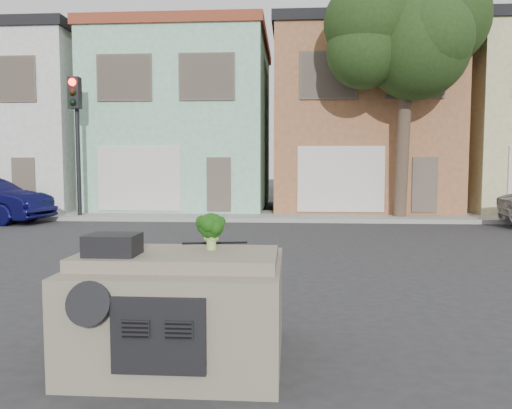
# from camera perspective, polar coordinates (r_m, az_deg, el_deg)

# --- Properties ---
(ground_plane) EXTENTS (120.00, 120.00, 0.00)m
(ground_plane) POSITION_cam_1_polar(r_m,az_deg,el_deg) (8.22, -3.88, -9.33)
(ground_plane) COLOR #303033
(ground_plane) RESTS_ON ground
(sidewalk) EXTENTS (40.00, 3.00, 0.15)m
(sidewalk) POSITION_cam_1_polar(r_m,az_deg,el_deg) (18.54, 0.48, -1.32)
(sidewalk) COLOR gray
(sidewalk) RESTS_ON ground
(townhouse_white) EXTENTS (7.20, 8.20, 7.55)m
(townhouse_white) POSITION_cam_1_polar(r_m,az_deg,el_deg) (25.52, -24.69, 8.20)
(townhouse_white) COLOR silver
(townhouse_white) RESTS_ON ground
(townhouse_mint) EXTENTS (7.20, 8.20, 7.55)m
(townhouse_mint) POSITION_cam_1_polar(r_m,az_deg,el_deg) (22.94, -7.78, 9.02)
(townhouse_mint) COLOR #93D0AA
(townhouse_mint) RESTS_ON ground
(townhouse_tan) EXTENTS (7.20, 8.20, 7.55)m
(townhouse_tan) POSITION_cam_1_polar(r_m,az_deg,el_deg) (22.67, 11.37, 9.03)
(townhouse_tan) COLOR #9B623E
(townhouse_tan) RESTS_ON ground
(traffic_signal) EXTENTS (0.40, 0.40, 5.10)m
(traffic_signal) POSITION_cam_1_polar(r_m,az_deg,el_deg) (18.99, -19.79, 6.04)
(traffic_signal) COLOR black
(traffic_signal) RESTS_ON ground
(tree_near) EXTENTS (4.40, 4.00, 8.50)m
(tree_near) POSITION_cam_1_polar(r_m,az_deg,el_deg) (18.28, 16.54, 11.53)
(tree_near) COLOR #1F3613
(tree_near) RESTS_ON ground
(car_dashboard) EXTENTS (2.00, 1.80, 1.12)m
(car_dashboard) POSITION_cam_1_polar(r_m,az_deg,el_deg) (5.22, -8.42, -11.19)
(car_dashboard) COLOR gray
(car_dashboard) RESTS_ON ground
(instrument_hump) EXTENTS (0.48, 0.38, 0.20)m
(instrument_hump) POSITION_cam_1_polar(r_m,az_deg,el_deg) (4.91, -16.04, -4.43)
(instrument_hump) COLOR black
(instrument_hump) RESTS_ON car_dashboard
(wiper_arm) EXTENTS (0.69, 0.15, 0.02)m
(wiper_arm) POSITION_cam_1_polar(r_m,az_deg,el_deg) (5.41, -4.73, -4.39)
(wiper_arm) COLOR black
(wiper_arm) RESTS_ON car_dashboard
(broccoli) EXTENTS (0.42, 0.42, 0.38)m
(broccoli) POSITION_cam_1_polar(r_m,az_deg,el_deg) (5.03, -5.14, -3.03)
(broccoli) COLOR #133A0C
(broccoli) RESTS_ON car_dashboard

